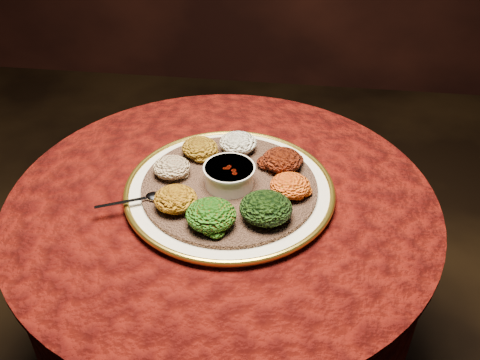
# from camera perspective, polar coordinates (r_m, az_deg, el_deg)

# --- Properties ---
(table) EXTENTS (0.96, 0.96, 0.73)m
(table) POSITION_cam_1_polar(r_m,az_deg,el_deg) (1.31, -1.78, -7.97)
(table) COLOR black
(table) RESTS_ON ground
(platter) EXTENTS (0.58, 0.58, 0.02)m
(platter) POSITION_cam_1_polar(r_m,az_deg,el_deg) (1.19, -1.13, -1.06)
(platter) COLOR white
(platter) RESTS_ON table
(injera) EXTENTS (0.41, 0.41, 0.01)m
(injera) POSITION_cam_1_polar(r_m,az_deg,el_deg) (1.19, -1.13, -0.66)
(injera) COLOR brown
(injera) RESTS_ON platter
(stew_bowl) EXTENTS (0.11, 0.11, 0.05)m
(stew_bowl) POSITION_cam_1_polar(r_m,az_deg,el_deg) (1.17, -1.15, 0.60)
(stew_bowl) COLOR silver
(stew_bowl) RESTS_ON injera
(spoon) EXTENTS (0.14, 0.07, 0.01)m
(spoon) POSITION_cam_1_polar(r_m,az_deg,el_deg) (1.16, -9.55, -1.82)
(spoon) COLOR silver
(spoon) RESTS_ON injera
(portion_ayib) EXTENTS (0.09, 0.09, 0.04)m
(portion_ayib) POSITION_cam_1_polar(r_m,az_deg,el_deg) (1.28, -0.22, 3.98)
(portion_ayib) COLOR white
(portion_ayib) RESTS_ON injera
(portion_kitfo) EXTENTS (0.09, 0.09, 0.04)m
(portion_kitfo) POSITION_cam_1_polar(r_m,az_deg,el_deg) (1.22, 4.52, 2.15)
(portion_kitfo) COLOR black
(portion_kitfo) RESTS_ON injera
(portion_tikil) EXTENTS (0.09, 0.08, 0.04)m
(portion_tikil) POSITION_cam_1_polar(r_m,az_deg,el_deg) (1.15, 5.38, -0.60)
(portion_tikil) COLOR #BD830F
(portion_tikil) RESTS_ON injera
(portion_gomen) EXTENTS (0.11, 0.10, 0.05)m
(portion_gomen) POSITION_cam_1_polar(r_m,az_deg,el_deg) (1.08, 2.78, -3.01)
(portion_gomen) COLOR black
(portion_gomen) RESTS_ON injera
(portion_mixveg) EXTENTS (0.10, 0.10, 0.05)m
(portion_mixveg) POSITION_cam_1_polar(r_m,az_deg,el_deg) (1.07, -3.11, -3.72)
(portion_mixveg) COLOR #922A09
(portion_mixveg) RESTS_ON injera
(portion_kik) EXTENTS (0.09, 0.09, 0.04)m
(portion_kik) POSITION_cam_1_polar(r_m,az_deg,el_deg) (1.12, -6.89, -2.02)
(portion_kik) COLOR #A96E0E
(portion_kik) RESTS_ON injera
(portion_timatim) EXTENTS (0.08, 0.08, 0.04)m
(portion_timatim) POSITION_cam_1_polar(r_m,az_deg,el_deg) (1.21, -7.30, 1.35)
(portion_timatim) COLOR maroon
(portion_timatim) RESTS_ON injera
(portion_shiro) EXTENTS (0.09, 0.08, 0.04)m
(portion_shiro) POSITION_cam_1_polar(r_m,az_deg,el_deg) (1.27, -4.33, 3.45)
(portion_shiro) COLOR #886210
(portion_shiro) RESTS_ON injera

